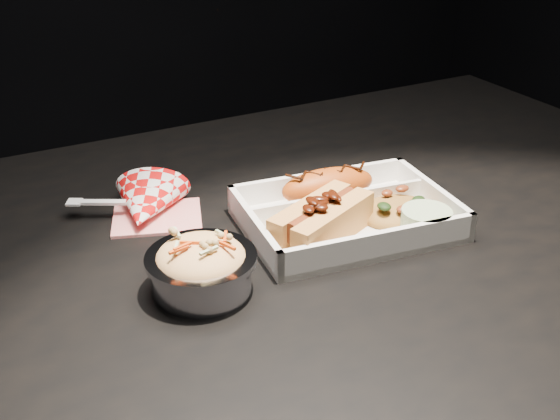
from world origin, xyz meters
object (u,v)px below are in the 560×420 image
Objects in this scene: dining_table at (318,282)px; fried_pastry at (328,186)px; napkin_fork at (146,205)px; hotdog at (322,218)px; food_tray at (346,218)px; foil_coleslaw_cup at (201,265)px.

fried_pastry reaches higher than dining_table.
napkin_fork reaches higher than dining_table.
hotdog is 0.88× the size of napkin_fork.
dining_table is 0.11m from food_tray.
food_tray is at bearing 12.92° from foil_coleslaw_cup.
napkin_fork reaches higher than food_tray.
napkin_fork is (-0.19, 0.11, 0.11)m from dining_table.
foil_coleslaw_cup is (-0.21, -0.05, 0.02)m from food_tray.
hotdog reaches higher than dining_table.
foil_coleslaw_cup and napkin_fork have the same top height.
food_tray is 2.31× the size of foil_coleslaw_cup.
dining_table is 0.24m from napkin_fork.
dining_table is at bearing -2.75° from napkin_fork.
dining_table is 0.24m from foil_coleslaw_cup.
fried_pastry is at bearing 90.00° from food_tray.
napkin_fork is at bearing 111.73° from hotdog.
napkin_fork is at bearing 89.61° from foil_coleslaw_cup.
fried_pastry is at bearing 30.47° from hotdog.
hotdog is at bearing -149.23° from food_tray.
foil_coleslaw_cup is at bearing -158.66° from dining_table.
dining_table is at bearing 139.12° from food_tray.
napkin_fork is at bearing 153.66° from food_tray.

